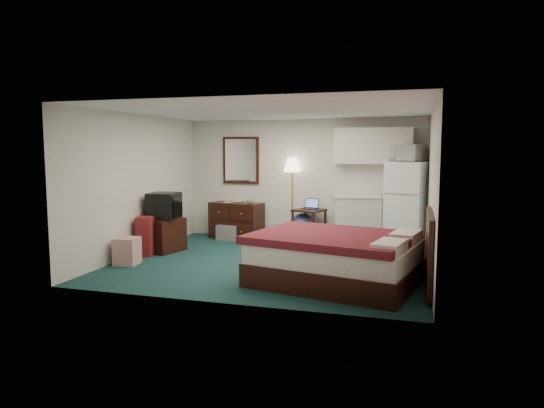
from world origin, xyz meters
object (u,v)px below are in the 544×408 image
(floor_lamp, at_px, (292,199))
(desk, at_px, (309,226))
(bed, at_px, (336,259))
(fridge, at_px, (407,206))
(suitcase, at_px, (146,236))
(dresser, at_px, (237,220))
(kitchen_counter, at_px, (357,221))
(tv_stand, at_px, (163,235))

(floor_lamp, relative_size, desk, 2.51)
(floor_lamp, distance_m, bed, 3.35)
(desk, relative_size, fridge, 0.41)
(floor_lamp, distance_m, desk, 0.68)
(desk, height_order, fridge, fridge)
(suitcase, bearing_deg, bed, -27.12)
(dresser, relative_size, kitchen_counter, 1.16)
(kitchen_counter, bearing_deg, floor_lamp, 164.97)
(dresser, bearing_deg, desk, 6.49)
(dresser, bearing_deg, floor_lamp, 13.93)
(fridge, relative_size, bed, 0.77)
(dresser, xyz_separation_m, desk, (1.60, -0.12, -0.04))
(floor_lamp, relative_size, bed, 0.79)
(floor_lamp, bearing_deg, kitchen_counter, -5.88)
(floor_lamp, xyz_separation_m, tv_stand, (-2.04, -1.75, -0.55))
(dresser, relative_size, floor_lamp, 0.65)
(fridge, xyz_separation_m, tv_stand, (-4.33, -1.49, -0.52))
(floor_lamp, xyz_separation_m, bed, (1.39, -3.00, -0.51))
(kitchen_counter, height_order, tv_stand, kitchen_counter)
(floor_lamp, height_order, tv_stand, floor_lamp)
(desk, xyz_separation_m, suitcase, (-2.55, -1.93, 0.01))
(kitchen_counter, bearing_deg, dresser, 169.29)
(fridge, xyz_separation_m, suitcase, (-4.45, -1.86, -0.48))
(kitchen_counter, distance_m, fridge, 1.01)
(floor_lamp, xyz_separation_m, kitchen_counter, (1.36, -0.14, -0.38))
(bed, relative_size, tv_stand, 3.24)
(dresser, height_order, kitchen_counter, kitchen_counter)
(desk, xyz_separation_m, fridge, (1.90, -0.07, 0.49))
(kitchen_counter, bearing_deg, suitcase, -159.73)
(dresser, xyz_separation_m, fridge, (3.50, -0.19, 0.45))
(dresser, distance_m, tv_stand, 1.87)
(desk, bearing_deg, dresser, -165.03)
(dresser, bearing_deg, suitcase, -104.21)
(kitchen_counter, xyz_separation_m, suitcase, (-3.51, -1.98, -0.13))
(kitchen_counter, bearing_deg, tv_stand, -163.82)
(tv_stand, height_order, suitcase, suitcase)
(tv_stand, relative_size, suitcase, 0.96)
(fridge, distance_m, suitcase, 4.85)
(dresser, xyz_separation_m, kitchen_counter, (2.56, -0.07, 0.10))
(dresser, distance_m, desk, 1.61)
(dresser, bearing_deg, tv_stand, -105.77)
(fridge, bearing_deg, bed, -89.08)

